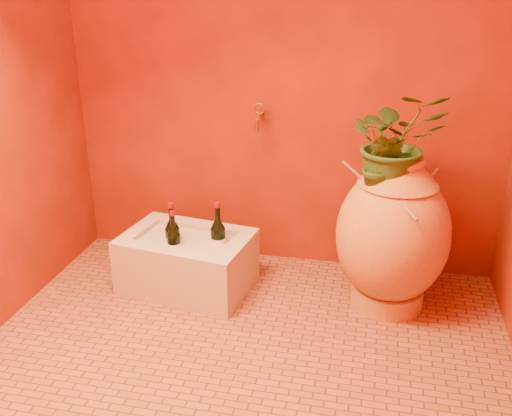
% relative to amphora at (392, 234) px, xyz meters
% --- Properties ---
extents(floor, '(2.50, 2.50, 0.00)m').
position_rel_amphora_xyz_m(floor, '(-0.65, -0.59, -0.41)').
color(floor, brown).
rests_on(floor, ground).
extents(wall_back, '(2.50, 0.02, 2.50)m').
position_rel_amphora_xyz_m(wall_back, '(-0.65, 0.41, 0.84)').
color(wall_back, '#601F05').
rests_on(wall_back, ground).
extents(amphora, '(0.73, 0.73, 0.83)m').
position_rel_amphora_xyz_m(amphora, '(0.00, 0.00, 0.00)').
color(amphora, '#BA7B34').
rests_on(amphora, floor).
extents(stone_basin, '(0.75, 0.57, 0.32)m').
position_rel_amphora_xyz_m(stone_basin, '(-1.10, -0.06, -0.26)').
color(stone_basin, '#BBAE9B').
rests_on(stone_basin, floor).
extents(wine_bottle_a, '(0.08, 0.08, 0.35)m').
position_rel_amphora_xyz_m(wine_bottle_a, '(-0.92, -0.04, -0.11)').
color(wine_bottle_a, black).
rests_on(wine_bottle_a, stone_basin).
extents(wine_bottle_b, '(0.08, 0.08, 0.34)m').
position_rel_amphora_xyz_m(wine_bottle_b, '(-1.17, -0.07, -0.12)').
color(wine_bottle_b, black).
rests_on(wine_bottle_b, stone_basin).
extents(wine_bottle_c, '(0.08, 0.08, 0.31)m').
position_rel_amphora_xyz_m(wine_bottle_c, '(-1.15, -0.12, -0.13)').
color(wine_bottle_c, black).
rests_on(wine_bottle_c, stone_basin).
extents(wall_tap, '(0.07, 0.14, 0.15)m').
position_rel_amphora_xyz_m(wall_tap, '(-0.78, 0.34, 0.50)').
color(wall_tap, olive).
rests_on(wall_tap, wall_back).
extents(plant_main, '(0.55, 0.51, 0.51)m').
position_rel_amphora_xyz_m(plant_main, '(-0.03, 0.01, 0.49)').
color(plant_main, '#254E1C').
rests_on(plant_main, amphora).
extents(plant_side, '(0.23, 0.21, 0.34)m').
position_rel_amphora_xyz_m(plant_side, '(-0.09, -0.08, 0.39)').
color(plant_side, '#254E1C').
rests_on(plant_side, amphora).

